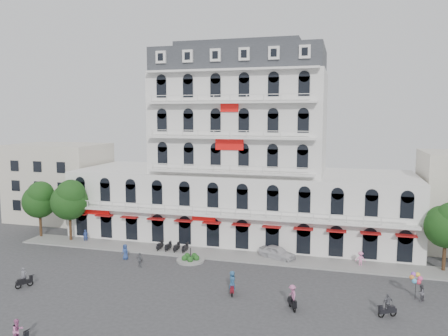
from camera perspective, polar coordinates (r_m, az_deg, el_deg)
ground at (r=44.57m, az=-3.31°, el=-14.82°), size 120.00×120.00×0.00m
sidewalk at (r=52.64m, az=-0.12°, el=-11.27°), size 53.00×4.00×0.16m
main_building at (r=59.11m, az=2.19°, el=0.54°), size 45.00×15.00×25.80m
flank_building_west at (r=74.11m, az=-20.67°, el=-1.70°), size 14.00×10.00×12.00m
traffic_island at (r=50.73m, az=-4.38°, el=-11.78°), size 3.20×3.20×1.60m
parked_scooter_row at (r=54.44m, az=-6.75°, el=-10.79°), size 4.40×1.80×1.10m
tree_west_outer at (r=63.92m, az=-22.96°, el=-3.70°), size 4.50×4.48×7.76m
tree_west_inner at (r=60.51m, az=-19.54°, el=-3.80°), size 4.76×4.76×8.25m
tree_east_inner at (r=51.61m, az=27.08°, el=-6.49°), size 4.40×4.37×7.57m
parked_car at (r=51.67m, az=6.95°, el=-10.89°), size 4.76×3.48×1.51m
rider_west at (r=47.36m, az=-24.67°, el=-13.03°), size 1.12×1.48×1.98m
rider_southwest at (r=36.09m, az=-25.34°, el=-18.94°), size 0.85×1.68×2.23m
rider_east at (r=41.64m, az=1.08°, el=-14.73°), size 0.75×1.68×2.26m
rider_northeast at (r=39.83m, az=20.60°, el=-16.49°), size 1.56×1.00×2.02m
rider_center at (r=39.18m, az=8.91°, el=-16.23°), size 1.05×1.59×2.18m
pedestrian_left at (r=52.33m, az=-12.79°, el=-10.62°), size 0.98×0.77×1.77m
pedestrian_mid at (r=49.48m, az=-10.94°, el=-11.71°), size 1.03×0.72×1.62m
pedestrian_right at (r=51.02m, az=17.40°, el=-11.28°), size 1.18×0.79×1.70m
pedestrian_far at (r=60.39m, az=-17.62°, el=-8.46°), size 0.72×0.70×1.67m
balloon_vendor at (r=43.93m, az=24.10°, el=-13.96°), size 1.45×1.32×2.45m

